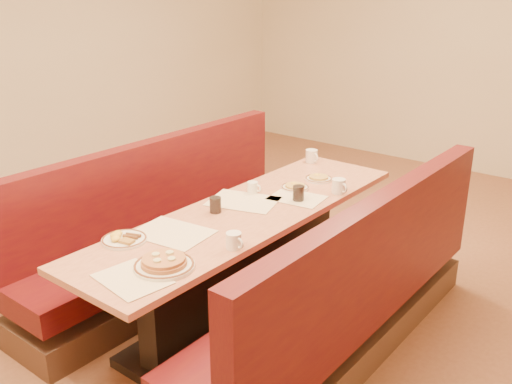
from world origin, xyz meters
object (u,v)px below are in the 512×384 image
Objects in this scene: diner_table at (248,264)px; soda_tumbler_mid at (298,193)px; pancake_plate at (164,264)px; coffee_mug_c at (339,186)px; coffee_mug_d at (312,156)px; booth_right at (347,303)px; soda_tumbler_near at (215,205)px; eggs_plate at (124,239)px; coffee_mug_b at (253,187)px; booth_left at (170,236)px; coffee_mug_a at (234,241)px.

soda_tumbler_mid is (0.15, 0.33, 0.43)m from diner_table.
coffee_mug_c reaches higher than pancake_plate.
coffee_mug_d is 1.25× the size of soda_tumbler_mid.
soda_tumbler_mid is at bearing -41.00° from coffee_mug_d.
booth_right reaches higher than soda_tumbler_near.
diner_table is 0.91m from eggs_plate.
pancake_plate is 2.99× the size of soda_tumbler_mid.
diner_table is 19.46× the size of coffee_mug_c.
diner_table is at bearing -67.66° from coffee_mug_b.
pancake_plate is 2.38× the size of coffee_mug_d.
eggs_plate is 1.50m from coffee_mug_c.
booth_left is at bearing 165.77° from soda_tumbler_near.
diner_table is at bearing 130.91° from coffee_mug_a.
diner_table is 0.73m from booth_left.
coffee_mug_b reaches higher than diner_table.
pancake_plate is at bearing -76.84° from coffee_mug_c.
pancake_plate is 2.40× the size of coffee_mug_c.
pancake_plate is 1.17m from coffee_mug_b.
soda_tumbler_mid is (0.88, 0.33, 0.44)m from booth_left.
booth_right is 0.80m from soda_tumbler_mid.
coffee_mug_c is 1.25× the size of soda_tumbler_mid.
diner_table is 19.33× the size of coffee_mug_d.
booth_left is 10.03× the size of eggs_plate.
soda_tumbler_near is at bearing -170.22° from booth_right.
coffee_mug_c is (0.13, 1.48, 0.03)m from pancake_plate.
soda_tumbler_near is at bearing 152.82° from coffee_mug_a.
booth_right is 10.03× the size of eggs_plate.
booth_left reaches higher than coffee_mug_d.
booth_right reaches higher than eggs_plate.
eggs_plate is 1.05m from coffee_mug_b.
pancake_plate is (0.15, -0.86, 0.40)m from diner_table.
coffee_mug_a is (-0.45, -0.47, 0.44)m from booth_right.
soda_tumbler_near is at bearing 112.56° from pancake_plate.
booth_left reaches higher than pancake_plate.
soda_tumbler_mid reaches higher than soda_tumbler_near.
pancake_plate is 3.01× the size of coffee_mug_b.
coffee_mug_c is (1.02, 0.62, 0.44)m from booth_left.
diner_table is 0.52m from coffee_mug_b.
booth_left reaches higher than coffee_mug_c.
coffee_mug_d is at bearing 117.39° from soda_tumbler_mid.
soda_tumbler_mid is at bearing 90.07° from pancake_plate.
booth_right is at bearing 38.27° from eggs_plate.
booth_left is 1.00× the size of booth_right.
booth_left is at bearing -130.25° from coffee_mug_c.
coffee_mug_b is (-0.33, 1.12, 0.02)m from pancake_plate.
coffee_mug_a reaches higher than pancake_plate.
coffee_mug_a is 1.20× the size of soda_tumbler_near.
eggs_plate is 0.64m from soda_tumbler_near.
soda_tumbler_near is at bearing -96.28° from coffee_mug_b.
eggs_plate is at bearing -58.45° from booth_left.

